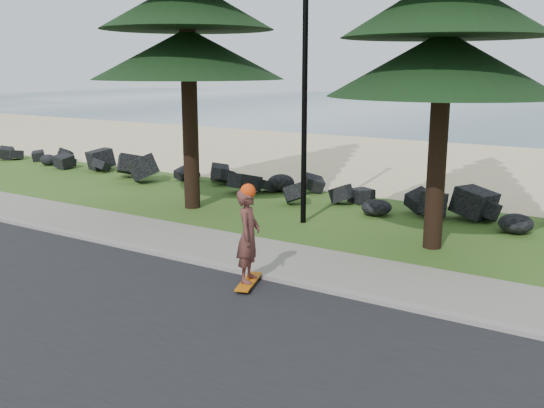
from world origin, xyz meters
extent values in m
plane|color=#345B1C|center=(0.00, 0.00, 0.00)|extent=(160.00, 160.00, 0.00)
cube|color=black|center=(0.00, -4.50, 0.01)|extent=(160.00, 7.00, 0.02)
cube|color=gray|center=(0.00, -0.90, 0.05)|extent=(160.00, 0.20, 0.10)
cube|color=gray|center=(0.00, 0.20, 0.04)|extent=(160.00, 2.00, 0.08)
cube|color=#D0C38B|center=(0.00, 14.50, 0.01)|extent=(160.00, 15.00, 0.01)
cylinder|color=black|center=(0.00, 3.20, 4.00)|extent=(0.14, 0.14, 8.00)
cube|color=#BF5F0B|center=(1.48, -1.40, 0.10)|extent=(0.57, 1.04, 0.03)
imported|color=brown|center=(1.48, -1.40, 0.96)|extent=(0.58, 0.71, 1.69)
sphere|color=#EA3D0D|center=(1.48, -1.40, 1.77)|extent=(0.27, 0.27, 0.27)
camera|label=1|loc=(7.41, -9.94, 3.89)|focal=40.00mm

